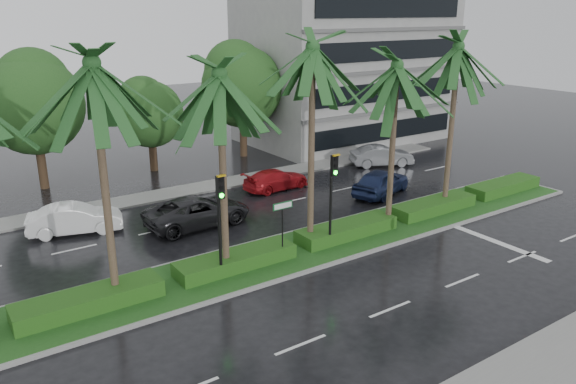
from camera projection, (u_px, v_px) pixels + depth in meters
ground at (308, 261)px, 24.24m from camera, size 120.00×120.00×0.00m
near_sidewalk at (518, 382)px, 16.23m from camera, size 40.00×2.40×0.12m
far_sidewalk at (189, 190)px, 33.62m from camera, size 40.00×2.00×0.12m
median at (295, 251)px, 24.99m from camera, size 36.00×4.00×0.15m
hedge at (295, 244)px, 24.88m from camera, size 35.20×1.40×0.60m
lane_markings at (367, 248)px, 25.54m from camera, size 34.00×13.06×0.01m
palm_row at (269, 77)px, 21.93m from camera, size 26.30×4.20×9.55m
signal_median_left at (220, 212)px, 21.39m from camera, size 0.34×0.42×4.36m
signal_median_right at (333, 187)px, 24.35m from camera, size 0.34×0.42×4.36m
street_sign at (283, 216)px, 23.42m from camera, size 0.95×0.09×2.60m
bg_trees at (155, 97)px, 36.74m from camera, size 32.46×5.83×8.42m
building at (345, 66)px, 45.65m from camera, size 16.00×10.00×12.00m
car_white at (75, 219)px, 27.09m from camera, size 2.69×4.64×1.44m
car_darkgrey at (198, 211)px, 28.05m from camera, size 2.62×5.43×1.49m
car_red at (276, 179)px, 33.79m from camera, size 1.97×4.31×1.22m
car_blue at (381, 182)px, 32.77m from camera, size 3.22×4.86×1.54m
car_grey at (382, 156)px, 38.88m from camera, size 3.11×4.54×1.42m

